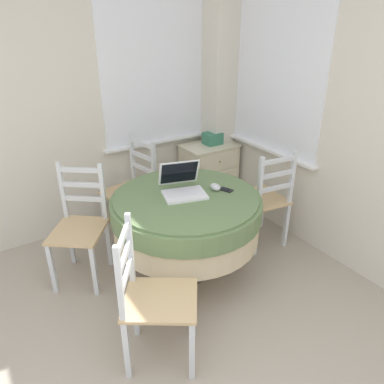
{
  "coord_description": "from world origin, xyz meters",
  "views": [
    {
      "loc": [
        -0.3,
        -0.7,
        2.0
      ],
      "look_at": [
        1.19,
        1.61,
        0.66
      ],
      "focal_mm": 35.0,
      "sensor_mm": 36.0,
      "label": 1
    }
  ],
  "objects_px": {
    "laptop": "(183,187)",
    "dining_chair_near_back_window": "(132,190)",
    "corner_cabinet": "(209,174)",
    "storage_box": "(213,138)",
    "dining_chair_camera_near": "(153,299)",
    "cell_phone": "(226,190)",
    "computer_mouse": "(215,187)",
    "round_dining_table": "(186,214)",
    "dining_chair_near_right_window": "(264,200)",
    "dining_chair_left_flank": "(80,227)"
  },
  "relations": [
    {
      "from": "laptop",
      "to": "dining_chair_near_back_window",
      "type": "relative_size",
      "value": 0.43
    },
    {
      "from": "dining_chair_near_back_window",
      "to": "corner_cabinet",
      "type": "bearing_deg",
      "value": 6.34
    },
    {
      "from": "corner_cabinet",
      "to": "storage_box",
      "type": "height_order",
      "value": "storage_box"
    },
    {
      "from": "dining_chair_near_back_window",
      "to": "dining_chair_camera_near",
      "type": "bearing_deg",
      "value": -110.16
    },
    {
      "from": "cell_phone",
      "to": "dining_chair_near_back_window",
      "type": "bearing_deg",
      "value": 113.21
    },
    {
      "from": "laptop",
      "to": "computer_mouse",
      "type": "distance_m",
      "value": 0.26
    },
    {
      "from": "round_dining_table",
      "to": "storage_box",
      "type": "distance_m",
      "value": 1.35
    },
    {
      "from": "computer_mouse",
      "to": "cell_phone",
      "type": "relative_size",
      "value": 0.86
    },
    {
      "from": "dining_chair_near_right_window",
      "to": "corner_cabinet",
      "type": "distance_m",
      "value": 0.95
    },
    {
      "from": "cell_phone",
      "to": "dining_chair_left_flank",
      "type": "bearing_deg",
      "value": 153.0
    },
    {
      "from": "dining_chair_near_right_window",
      "to": "dining_chair_left_flank",
      "type": "bearing_deg",
      "value": 164.42
    },
    {
      "from": "cell_phone",
      "to": "dining_chair_near_right_window",
      "type": "height_order",
      "value": "dining_chair_near_right_window"
    },
    {
      "from": "cell_phone",
      "to": "dining_chair_left_flank",
      "type": "relative_size",
      "value": 0.13
    },
    {
      "from": "round_dining_table",
      "to": "dining_chair_left_flank",
      "type": "relative_size",
      "value": 1.24
    },
    {
      "from": "dining_chair_near_right_window",
      "to": "storage_box",
      "type": "xyz_separation_m",
      "value": [
        0.1,
        0.95,
        0.31
      ]
    },
    {
      "from": "dining_chair_near_back_window",
      "to": "dining_chair_left_flank",
      "type": "distance_m",
      "value": 0.75
    },
    {
      "from": "dining_chair_near_back_window",
      "to": "dining_chair_camera_near",
      "type": "height_order",
      "value": "same"
    },
    {
      "from": "computer_mouse",
      "to": "cell_phone",
      "type": "distance_m",
      "value": 0.09
    },
    {
      "from": "laptop",
      "to": "corner_cabinet",
      "type": "bearing_deg",
      "value": 45.25
    },
    {
      "from": "round_dining_table",
      "to": "cell_phone",
      "type": "distance_m",
      "value": 0.37
    },
    {
      "from": "cell_phone",
      "to": "dining_chair_left_flank",
      "type": "distance_m",
      "value": 1.19
    },
    {
      "from": "laptop",
      "to": "cell_phone",
      "type": "xyz_separation_m",
      "value": [
        0.31,
        -0.15,
        -0.04
      ]
    },
    {
      "from": "round_dining_table",
      "to": "dining_chair_camera_near",
      "type": "bearing_deg",
      "value": -135.62
    },
    {
      "from": "dining_chair_near_right_window",
      "to": "dining_chair_camera_near",
      "type": "distance_m",
      "value": 1.57
    },
    {
      "from": "corner_cabinet",
      "to": "storage_box",
      "type": "distance_m",
      "value": 0.41
    },
    {
      "from": "dining_chair_near_right_window",
      "to": "dining_chair_left_flank",
      "type": "relative_size",
      "value": 1.0
    },
    {
      "from": "round_dining_table",
      "to": "laptop",
      "type": "bearing_deg",
      "value": 82.28
    },
    {
      "from": "round_dining_table",
      "to": "cell_phone",
      "type": "relative_size",
      "value": 9.69
    },
    {
      "from": "dining_chair_near_back_window",
      "to": "computer_mouse",
      "type": "bearing_deg",
      "value": -69.46
    },
    {
      "from": "corner_cabinet",
      "to": "storage_box",
      "type": "relative_size",
      "value": 3.87
    },
    {
      "from": "dining_chair_near_back_window",
      "to": "dining_chair_camera_near",
      "type": "xyz_separation_m",
      "value": [
        -0.53,
        -1.44,
        0.0
      ]
    },
    {
      "from": "round_dining_table",
      "to": "dining_chair_camera_near",
      "type": "xyz_separation_m",
      "value": [
        -0.61,
        -0.6,
        -0.11
      ]
    },
    {
      "from": "round_dining_table",
      "to": "dining_chair_left_flank",
      "type": "height_order",
      "value": "dining_chair_left_flank"
    },
    {
      "from": "dining_chair_left_flank",
      "to": "storage_box",
      "type": "height_order",
      "value": "dining_chair_left_flank"
    },
    {
      "from": "computer_mouse",
      "to": "dining_chair_camera_near",
      "type": "bearing_deg",
      "value": -146.79
    },
    {
      "from": "dining_chair_near_back_window",
      "to": "dining_chair_left_flank",
      "type": "height_order",
      "value": "same"
    },
    {
      "from": "cell_phone",
      "to": "corner_cabinet",
      "type": "xyz_separation_m",
      "value": [
        0.57,
        1.04,
        -0.38
      ]
    },
    {
      "from": "dining_chair_camera_near",
      "to": "storage_box",
      "type": "height_order",
      "value": "dining_chair_camera_near"
    },
    {
      "from": "dining_chair_left_flank",
      "to": "storage_box",
      "type": "distance_m",
      "value": 1.75
    },
    {
      "from": "cell_phone",
      "to": "dining_chair_near_right_window",
      "type": "xyz_separation_m",
      "value": [
        0.52,
        0.09,
        -0.27
      ]
    },
    {
      "from": "dining_chair_left_flank",
      "to": "cell_phone",
      "type": "bearing_deg",
      "value": -27.0
    },
    {
      "from": "computer_mouse",
      "to": "dining_chair_near_right_window",
      "type": "distance_m",
      "value": 0.66
    },
    {
      "from": "dining_chair_camera_near",
      "to": "dining_chair_near_back_window",
      "type": "bearing_deg",
      "value": 69.84
    },
    {
      "from": "computer_mouse",
      "to": "dining_chair_near_right_window",
      "type": "relative_size",
      "value": 0.11
    },
    {
      "from": "dining_chair_near_back_window",
      "to": "round_dining_table",
      "type": "bearing_deg",
      "value": -84.56
    },
    {
      "from": "cell_phone",
      "to": "dining_chair_left_flank",
      "type": "height_order",
      "value": "dining_chair_left_flank"
    },
    {
      "from": "cell_phone",
      "to": "dining_chair_camera_near",
      "type": "distance_m",
      "value": 1.1
    },
    {
      "from": "laptop",
      "to": "corner_cabinet",
      "type": "xyz_separation_m",
      "value": [
        0.88,
        0.89,
        -0.42
      ]
    },
    {
      "from": "dining_chair_left_flank",
      "to": "dining_chair_near_right_window",
      "type": "bearing_deg",
      "value": -15.58
    },
    {
      "from": "dining_chair_left_flank",
      "to": "round_dining_table",
      "type": "bearing_deg",
      "value": -31.8
    }
  ]
}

